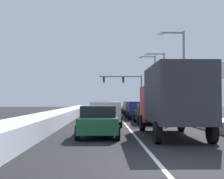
{
  "coord_description": "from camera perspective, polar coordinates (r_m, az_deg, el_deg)",
  "views": [
    {
      "loc": [
        -1.51,
        -8.29,
        1.78
      ],
      "look_at": [
        -0.46,
        39.28,
        3.39
      ],
      "focal_mm": 51.25,
      "sensor_mm": 36.0,
      "label": 1
    }
  ],
  "objects": [
    {
      "name": "lane_stripe_between_right_lane_and_center_lane",
      "position": [
        32.18,
        1.43,
        -5.1
      ],
      "size": [
        0.14,
        52.38,
        0.01
      ],
      "primitive_type": "cube",
      "color": "silver",
      "rests_on": "ground"
    },
    {
      "name": "suv_white_center_lane_second",
      "position": [
        22.44,
        -1.2,
        -3.89
      ],
      "size": [
        2.16,
        4.9,
        1.67
      ],
      "color": "silver",
      "rests_on": "ground"
    },
    {
      "name": "suv_maroon_center_lane_fourth",
      "position": [
        34.59,
        -1.84,
        -3.2
      ],
      "size": [
        2.16,
        4.9,
        1.67
      ],
      "color": "maroon",
      "rests_on": "ground"
    },
    {
      "name": "street_lamp_right_far",
      "position": [
        49.43,
        7.3,
        1.97
      ],
      "size": [
        2.66,
        0.36,
        8.63
      ],
      "color": "gray",
      "rests_on": "ground"
    },
    {
      "name": "sedan_black_right_lane_second",
      "position": [
        24.42,
        6.51,
        -4.31
      ],
      "size": [
        2.0,
        4.5,
        1.51
      ],
      "color": "black",
      "rests_on": "ground"
    },
    {
      "name": "suv_tan_right_lane_fourth",
      "position": [
        36.58,
        3.9,
        -3.13
      ],
      "size": [
        2.16,
        4.9,
        1.67
      ],
      "color": "#937F60",
      "rests_on": "ground"
    },
    {
      "name": "sedan_green_center_lane_nearest",
      "position": [
        15.8,
        -2.45,
        -5.62
      ],
      "size": [
        2.0,
        4.5,
        1.51
      ],
      "color": "#1E5633",
      "rests_on": "ground"
    },
    {
      "name": "street_lamp_right_mid",
      "position": [
        39.95,
        8.76,
        2.17
      ],
      "size": [
        2.66,
        0.36,
        7.67
      ],
      "color": "gray",
      "rests_on": "ground"
    },
    {
      "name": "suv_navy_right_lane_third",
      "position": [
        30.37,
        4.61,
        -3.37
      ],
      "size": [
        2.16,
        4.9,
        1.67
      ],
      "color": "navy",
      "rests_on": "ground"
    },
    {
      "name": "sedan_charcoal_center_lane_fifth",
      "position": [
        40.74,
        -1.87,
        -3.37
      ],
      "size": [
        2.0,
        4.5,
        1.51
      ],
      "color": "#38383D",
      "rests_on": "ground"
    },
    {
      "name": "box_truck_right_lane_nearest",
      "position": [
        15.85,
        10.71,
        -1.47
      ],
      "size": [
        2.53,
        7.2,
        3.36
      ],
      "color": "maroon",
      "rests_on": "ground"
    },
    {
      "name": "sedan_silver_center_lane_third",
      "position": [
        28.6,
        -2.0,
        -3.97
      ],
      "size": [
        2.0,
        4.5,
        1.51
      ],
      "color": "#B7BABF",
      "rests_on": "ground"
    },
    {
      "name": "snow_bank_left_shoulder",
      "position": [
        32.35,
        -8.02,
        -4.29
      ],
      "size": [
        1.98,
        52.38,
        0.89
      ],
      "primitive_type": "cube",
      "color": "silver",
      "rests_on": "ground"
    },
    {
      "name": "traffic_light_gantry",
      "position": [
        56.11,
        2.9,
        0.84
      ],
      "size": [
        7.54,
        0.47,
        6.2
      ],
      "color": "slate",
      "rests_on": "ground"
    },
    {
      "name": "ground_plane",
      "position": [
        27.43,
        1.9,
        -5.66
      ],
      "size": [
        123.82,
        123.82,
        0.0
      ],
      "primitive_type": "plane",
      "color": "black"
    },
    {
      "name": "street_lamp_right_near",
      "position": [
        30.71,
        12.05,
        4.04
      ],
      "size": [
        2.66,
        0.36,
        8.29
      ],
      "color": "gray",
      "rests_on": "ground"
    },
    {
      "name": "sedan_gray_right_lane_fifth",
      "position": [
        43.0,
        3.09,
        -3.29
      ],
      "size": [
        2.0,
        4.5,
        1.51
      ],
      "color": "slate",
      "rests_on": "ground"
    },
    {
      "name": "snow_bank_right_shoulder",
      "position": [
        32.84,
        10.73,
        -4.45
      ],
      "size": [
        1.59,
        52.38,
        0.64
      ],
      "primitive_type": "cube",
      "color": "silver",
      "rests_on": "ground"
    }
  ]
}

